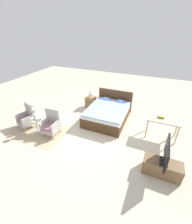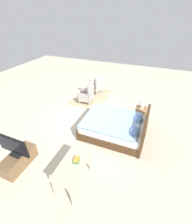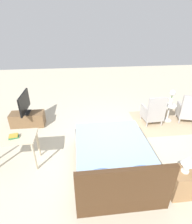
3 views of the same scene
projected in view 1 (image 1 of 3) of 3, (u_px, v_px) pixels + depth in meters
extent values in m
plane|color=beige|center=(96.00, 131.00, 5.60)|extent=(16.00, 16.00, 0.00)
cube|color=tan|center=(40.00, 130.00, 5.64)|extent=(2.10, 1.50, 0.01)
cube|color=#472D19|center=(108.00, 117.00, 6.24)|extent=(1.51, 2.02, 0.28)
cube|color=white|center=(108.00, 111.00, 6.11)|extent=(1.45, 1.94, 0.24)
cube|color=#93B2D6|center=(107.00, 109.00, 5.97)|extent=(1.50, 1.78, 0.06)
cube|color=#472D19|center=(115.00, 100.00, 6.84)|extent=(1.53, 0.09, 0.96)
cube|color=#472D19|center=(99.00, 128.00, 5.43)|extent=(1.53, 0.07, 0.40)
ellipsoid|color=#668ED1|center=(106.00, 99.00, 6.69)|extent=(0.44, 0.28, 0.14)
ellipsoid|color=#668ED1|center=(121.00, 101.00, 6.46)|extent=(0.44, 0.28, 0.14)
cylinder|color=#ADA8A3|center=(19.00, 126.00, 5.76)|extent=(0.04, 0.04, 0.16)
cylinder|color=#ADA8A3|center=(25.00, 130.00, 5.51)|extent=(0.04, 0.04, 0.16)
cylinder|color=#ADA8A3|center=(30.00, 120.00, 6.07)|extent=(0.04, 0.04, 0.16)
cylinder|color=#ADA8A3|center=(36.00, 125.00, 5.82)|extent=(0.04, 0.04, 0.16)
cube|color=#ADA8A3|center=(27.00, 122.00, 5.72)|extent=(0.67, 0.67, 0.12)
cube|color=gray|center=(26.00, 120.00, 5.67)|extent=(0.62, 0.62, 0.10)
cube|color=#ADA8A3|center=(30.00, 111.00, 5.68)|extent=(0.54, 0.23, 0.64)
cube|color=#ADA8A3|center=(22.00, 116.00, 5.75)|extent=(0.21, 0.51, 0.26)
cube|color=#ADA8A3|center=(29.00, 120.00, 5.50)|extent=(0.21, 0.51, 0.26)
cylinder|color=#ADA8A3|center=(42.00, 134.00, 5.29)|extent=(0.04, 0.04, 0.16)
cylinder|color=#ADA8A3|center=(53.00, 137.00, 5.15)|extent=(0.04, 0.04, 0.16)
cylinder|color=#ADA8A3|center=(50.00, 127.00, 5.66)|extent=(0.04, 0.04, 0.16)
cylinder|color=#ADA8A3|center=(60.00, 130.00, 5.53)|extent=(0.04, 0.04, 0.16)
cube|color=#ADA8A3|center=(51.00, 129.00, 5.34)|extent=(0.57, 0.57, 0.12)
cube|color=gray|center=(50.00, 126.00, 5.28)|extent=(0.52, 0.52, 0.10)
cube|color=#ADA8A3|center=(53.00, 117.00, 5.34)|extent=(0.54, 0.11, 0.64)
cube|color=#ADA8A3|center=(44.00, 123.00, 5.31)|extent=(0.10, 0.52, 0.26)
cube|color=#ADA8A3|center=(56.00, 126.00, 5.17)|extent=(0.10, 0.52, 0.26)
cylinder|color=beige|center=(38.00, 131.00, 5.58)|extent=(0.28, 0.28, 0.03)
cylinder|color=beige|center=(37.00, 125.00, 5.45)|extent=(0.06, 0.06, 0.49)
cylinder|color=beige|center=(35.00, 119.00, 5.33)|extent=(0.40, 0.40, 0.02)
cylinder|color=silver|center=(35.00, 117.00, 5.26)|extent=(0.11, 0.11, 0.22)
cylinder|color=#477538|center=(34.00, 113.00, 5.18)|extent=(0.02, 0.02, 0.10)
sphere|color=silver|center=(33.00, 110.00, 5.12)|extent=(0.17, 0.17, 0.17)
cube|color=#997047|center=(91.00, 102.00, 7.12)|extent=(0.44, 0.40, 0.53)
cube|color=brown|center=(89.00, 102.00, 6.91)|extent=(0.37, 0.01, 0.09)
cylinder|color=silver|center=(91.00, 97.00, 6.99)|extent=(0.13, 0.13, 0.02)
ellipsoid|color=silver|center=(91.00, 95.00, 6.94)|extent=(0.11, 0.11, 0.16)
cone|color=silver|center=(91.00, 92.00, 6.87)|extent=(0.22, 0.22, 0.15)
cube|color=brown|center=(162.00, 168.00, 3.90)|extent=(0.96, 0.40, 0.43)
cube|color=black|center=(164.00, 162.00, 3.78)|extent=(0.20, 0.32, 0.03)
cylinder|color=black|center=(164.00, 160.00, 3.76)|extent=(0.04, 0.04, 0.05)
cube|color=black|center=(167.00, 152.00, 3.62)|extent=(0.06, 0.91, 0.53)
cube|color=black|center=(168.00, 152.00, 3.61)|extent=(0.02, 0.84, 0.47)
cylinder|color=beige|center=(147.00, 129.00, 5.14)|extent=(0.05, 0.05, 0.70)
cylinder|color=beige|center=(177.00, 136.00, 4.82)|extent=(0.05, 0.05, 0.70)
cylinder|color=beige|center=(148.00, 123.00, 5.47)|extent=(0.05, 0.05, 0.70)
cylinder|color=beige|center=(176.00, 129.00, 5.15)|extent=(0.05, 0.05, 0.70)
cube|color=beige|center=(164.00, 120.00, 4.96)|extent=(1.04, 0.52, 0.04)
cube|color=#337A47|center=(161.00, 117.00, 5.02)|extent=(0.21, 0.17, 0.03)
cube|color=#B79333|center=(161.00, 117.00, 5.00)|extent=(0.18, 0.14, 0.04)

